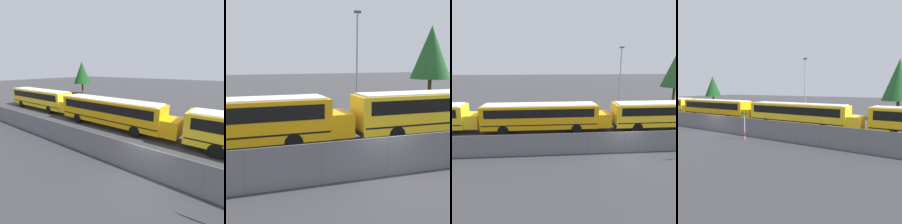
# 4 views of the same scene
# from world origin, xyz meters

# --- Properties ---
(ground_plane) EXTENTS (200.00, 200.00, 0.00)m
(ground_plane) POSITION_xyz_m (0.00, 0.00, 0.00)
(ground_plane) COLOR #38383A
(fence) EXTENTS (68.78, 0.07, 1.85)m
(fence) POSITION_xyz_m (0.00, -0.00, 0.94)
(fence) COLOR #9EA0A5
(fence) RESTS_ON ground_plane
(school_bus_1) EXTENTS (13.78, 2.48, 3.07)m
(school_bus_1) POSITION_xyz_m (-6.88, 6.14, 1.85)
(school_bus_1) COLOR orange
(school_bus_1) RESTS_ON ground_plane
(school_bus_2) EXTENTS (13.78, 2.48, 3.07)m
(school_bus_2) POSITION_xyz_m (7.26, 6.04, 1.85)
(school_bus_2) COLOR yellow
(school_bus_2) RESTS_ON ground_plane
(street_sign) EXTENTS (0.70, 0.09, 2.66)m
(street_sign) POSITION_xyz_m (5.46, -1.34, 1.42)
(street_sign) COLOR #B7B7BC
(street_sign) RESTS_ON ground_plane
(light_pole) EXTENTS (0.60, 0.24, 9.39)m
(light_pole) POSITION_xyz_m (3.99, 13.76, 5.09)
(light_pole) COLOR gray
(light_pole) RESTS_ON ground_plane
(tree_0) EXTENTS (4.11, 4.11, 7.94)m
(tree_0) POSITION_xyz_m (-28.41, 23.02, 5.25)
(tree_0) COLOR #51381E
(tree_0) RESTS_ON ground_plane
(tree_1) EXTENTS (4.88, 4.88, 9.26)m
(tree_1) POSITION_xyz_m (16.40, 20.59, 6.07)
(tree_1) COLOR #51381E
(tree_1) RESTS_ON ground_plane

